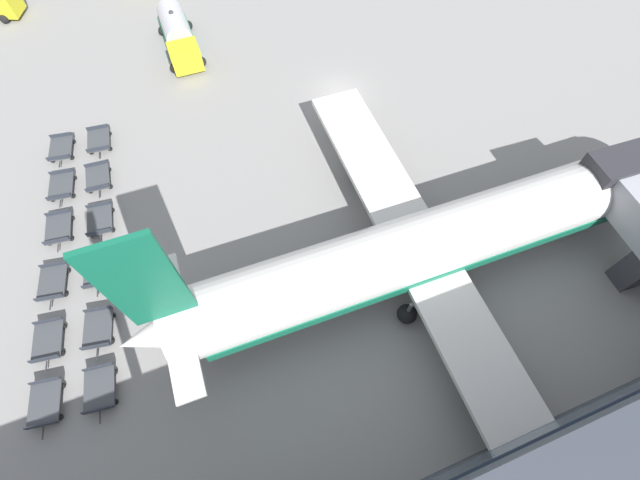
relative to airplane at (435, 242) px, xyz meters
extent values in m
plane|color=gray|center=(-18.39, 1.22, -3.16)|extent=(500.00, 500.00, 0.00)
cube|color=#232D3D|center=(11.56, 1.22, 3.49)|extent=(0.12, 94.33, 3.86)
cube|color=#2D2D33|center=(0.24, 12.99, 1.40)|extent=(2.63, 4.61, 3.18)
cylinder|color=white|center=(0.01, 0.57, 0.17)|extent=(4.92, 35.56, 4.26)
cone|color=white|center=(-0.32, -17.17, 0.17)|extent=(4.14, 5.19, 4.05)
cube|color=#146B4C|center=(-0.31, -16.37, 6.01)|extent=(0.34, 3.20, 7.43)
cube|color=white|center=(-0.31, -16.38, 0.81)|extent=(8.80, 1.73, 0.24)
cube|color=white|center=(-0.02, -0.84, -0.79)|extent=(31.41, 4.50, 0.44)
cylinder|color=#333338|center=(8.70, -0.61, -2.01)|extent=(2.14, 3.24, 2.08)
cylinder|color=#333338|center=(-8.72, -0.28, -2.01)|extent=(2.14, 3.24, 2.08)
cube|color=#146B4C|center=(0.01, 0.57, -0.58)|extent=(4.94, 32.02, 0.77)
cylinder|color=#56565B|center=(0.22, 11.58, -1.71)|extent=(0.24, 0.24, 1.62)
sphere|color=black|center=(0.22, 11.58, -2.52)|extent=(1.29, 1.29, 1.29)
cylinder|color=#56565B|center=(2.97, -3.03, -1.71)|extent=(0.24, 0.24, 1.62)
sphere|color=black|center=(2.97, -3.03, -2.52)|extent=(1.29, 1.29, 1.29)
cylinder|color=#56565B|center=(-3.09, -2.92, -1.71)|extent=(0.24, 0.24, 1.62)
sphere|color=black|center=(-3.09, -2.92, -2.52)|extent=(1.29, 1.29, 1.29)
cube|color=yellow|center=(-41.50, -26.16, -1.68)|extent=(3.06, 2.97, 2.17)
sphere|color=black|center=(-40.58, -26.88, -2.71)|extent=(0.90, 0.90, 0.90)
sphere|color=black|center=(-42.66, -26.00, -2.71)|extent=(0.90, 0.90, 0.90)
cube|color=yellow|center=(-26.33, -10.87, -1.64)|extent=(2.11, 2.69, 2.24)
cube|color=#2D8C5B|center=(-31.08, -10.84, -2.59)|extent=(5.34, 2.71, 1.14)
cylinder|color=silver|center=(-31.08, -10.84, -1.43)|extent=(5.07, 2.49, 2.46)
sphere|color=#333338|center=(-31.08, -10.84, -0.20)|extent=(0.44, 0.44, 0.44)
sphere|color=black|center=(-26.62, -12.14, -2.71)|extent=(0.90, 0.90, 0.90)
sphere|color=black|center=(-26.61, -9.60, -2.71)|extent=(0.90, 0.90, 0.90)
sphere|color=black|center=(-32.66, -12.10, -2.71)|extent=(0.90, 0.90, 0.90)
sphere|color=black|center=(-32.64, -9.56, -2.71)|extent=(0.90, 0.90, 0.90)
cube|color=#424449|center=(-20.03, -22.81, -2.61)|extent=(2.81, 2.14, 0.10)
cube|color=#2D333D|center=(-18.80, -23.00, -2.40)|extent=(0.36, 1.74, 0.32)
cube|color=#2D333D|center=(-21.25, -22.61, -2.40)|extent=(0.36, 1.74, 0.32)
cube|color=#333338|center=(-18.42, -23.07, -2.73)|extent=(0.70, 0.17, 0.06)
sphere|color=black|center=(-19.26, -23.69, -2.98)|extent=(0.36, 0.36, 0.36)
sphere|color=black|center=(-19.02, -22.21, -2.98)|extent=(0.36, 0.36, 0.36)
sphere|color=black|center=(-21.03, -23.40, -2.98)|extent=(0.36, 0.36, 0.36)
sphere|color=black|center=(-20.79, -21.93, -2.98)|extent=(0.36, 0.36, 0.36)
cube|color=#424449|center=(-15.99, -23.08, -2.61)|extent=(2.79, 2.11, 0.10)
cube|color=#2D333D|center=(-14.76, -23.26, -2.40)|extent=(0.33, 1.75, 0.32)
cube|color=#2D333D|center=(-17.22, -22.90, -2.40)|extent=(0.33, 1.75, 0.32)
cube|color=#333338|center=(-14.38, -23.32, -2.73)|extent=(0.70, 0.16, 0.06)
sphere|color=black|center=(-15.21, -23.95, -2.98)|extent=(0.36, 0.36, 0.36)
sphere|color=black|center=(-14.99, -22.47, -2.98)|extent=(0.36, 0.36, 0.36)
sphere|color=black|center=(-16.98, -23.69, -2.98)|extent=(0.36, 0.36, 0.36)
sphere|color=black|center=(-16.77, -22.22, -2.98)|extent=(0.36, 0.36, 0.36)
cube|color=#424449|center=(-12.07, -23.57, -2.61)|extent=(2.75, 2.04, 0.10)
cube|color=#2D333D|center=(-10.84, -23.71, -2.40)|extent=(0.28, 1.75, 0.32)
cube|color=#2D333D|center=(-13.30, -23.42, -2.40)|extent=(0.28, 1.75, 0.32)
cube|color=#333338|center=(-10.45, -23.75, -2.73)|extent=(0.70, 0.14, 0.06)
sphere|color=black|center=(-11.26, -24.41, -2.98)|extent=(0.36, 0.36, 0.36)
sphere|color=black|center=(-11.09, -22.93, -2.98)|extent=(0.36, 0.36, 0.36)
sphere|color=black|center=(-13.05, -24.20, -2.98)|extent=(0.36, 0.36, 0.36)
sphere|color=black|center=(-12.87, -22.72, -2.98)|extent=(0.36, 0.36, 0.36)
cube|color=#424449|center=(-7.73, -24.26, -2.61)|extent=(2.83, 2.17, 0.10)
cube|color=#2D333D|center=(-6.51, -24.47, -2.40)|extent=(0.38, 1.74, 0.32)
cube|color=#2D333D|center=(-8.96, -24.04, -2.40)|extent=(0.38, 1.74, 0.32)
cube|color=#333338|center=(-6.13, -24.54, -2.73)|extent=(0.70, 0.18, 0.06)
sphere|color=black|center=(-6.98, -25.15, -2.98)|extent=(0.36, 0.36, 0.36)
sphere|color=black|center=(-6.72, -23.68, -2.98)|extent=(0.36, 0.36, 0.36)
sphere|color=black|center=(-8.74, -24.84, -2.98)|extent=(0.36, 0.36, 0.36)
sphere|color=black|center=(-8.49, -23.37, -2.98)|extent=(0.36, 0.36, 0.36)
cube|color=#424449|center=(-3.64, -24.80, -2.61)|extent=(2.79, 2.11, 0.10)
cube|color=#2D333D|center=(-2.41, -24.98, -2.40)|extent=(0.33, 1.75, 0.32)
cube|color=#2D333D|center=(-4.87, -24.62, -2.40)|extent=(0.33, 1.75, 0.32)
cube|color=#333338|center=(-2.03, -25.04, -2.73)|extent=(0.70, 0.16, 0.06)
sphere|color=black|center=(-2.86, -25.67, -2.98)|extent=(0.36, 0.36, 0.36)
sphere|color=black|center=(-2.65, -24.19, -2.98)|extent=(0.36, 0.36, 0.36)
sphere|color=black|center=(-4.64, -25.41, -2.98)|extent=(0.36, 0.36, 0.36)
sphere|color=black|center=(-4.42, -23.94, -2.98)|extent=(0.36, 0.36, 0.36)
cube|color=#424449|center=(0.19, -25.19, -2.61)|extent=(2.80, 2.12, 0.10)
cube|color=#2D333D|center=(1.42, -25.38, -2.40)|extent=(0.34, 1.75, 0.32)
cube|color=#2D333D|center=(-1.04, -25.01, -2.40)|extent=(0.34, 1.75, 0.32)
cube|color=#333338|center=(1.81, -25.44, -2.73)|extent=(0.70, 0.16, 0.06)
sphere|color=black|center=(0.97, -26.07, -2.98)|extent=(0.36, 0.36, 0.36)
sphere|color=black|center=(1.19, -24.59, -2.98)|extent=(0.36, 0.36, 0.36)
sphere|color=black|center=(-0.81, -25.80, -2.98)|extent=(0.36, 0.36, 0.36)
sphere|color=black|center=(-0.58, -24.32, -2.98)|extent=(0.36, 0.36, 0.36)
cube|color=#424449|center=(-19.84, -19.83, -2.61)|extent=(2.73, 2.01, 0.10)
cube|color=#2D333D|center=(-18.60, -19.96, -2.40)|extent=(0.26, 1.75, 0.32)
cube|color=#2D333D|center=(-21.07, -19.70, -2.40)|extent=(0.26, 1.75, 0.32)
cube|color=#333338|center=(-18.22, -20.00, -2.73)|extent=(0.70, 0.13, 0.06)
sphere|color=black|center=(-19.02, -20.66, -2.98)|extent=(0.36, 0.36, 0.36)
sphere|color=black|center=(-18.87, -19.18, -2.98)|extent=(0.36, 0.36, 0.36)
sphere|color=black|center=(-20.81, -20.48, -2.98)|extent=(0.36, 0.36, 0.36)
sphere|color=black|center=(-20.65, -19.00, -2.98)|extent=(0.36, 0.36, 0.36)
cube|color=#424449|center=(-15.82, -20.36, -2.61)|extent=(2.68, 1.93, 0.10)
cube|color=#2D333D|center=(-14.58, -20.44, -2.40)|extent=(0.20, 1.76, 0.32)
cube|color=#2D333D|center=(-17.05, -20.27, -2.40)|extent=(0.20, 1.76, 0.32)
cube|color=#333338|center=(-14.19, -20.47, -2.73)|extent=(0.70, 0.11, 0.06)
sphere|color=black|center=(-14.97, -21.16, -2.98)|extent=(0.36, 0.36, 0.36)
sphere|color=black|center=(-14.87, -19.67, -2.98)|extent=(0.36, 0.36, 0.36)
sphere|color=black|center=(-16.76, -21.04, -2.98)|extent=(0.36, 0.36, 0.36)
sphere|color=black|center=(-16.66, -19.55, -2.98)|extent=(0.36, 0.36, 0.36)
cube|color=#424449|center=(-11.72, -20.68, -2.61)|extent=(2.73, 2.02, 0.10)
cube|color=#2D333D|center=(-10.49, -20.81, -2.40)|extent=(0.27, 1.75, 0.32)
cube|color=#2D333D|center=(-12.95, -20.55, -2.40)|extent=(0.27, 1.75, 0.32)
cube|color=#333338|center=(-10.10, -20.85, -2.73)|extent=(0.70, 0.13, 0.06)
sphere|color=black|center=(-10.91, -21.52, -2.98)|extent=(0.36, 0.36, 0.36)
sphere|color=black|center=(-10.75, -20.03, -2.98)|extent=(0.36, 0.36, 0.36)
sphere|color=black|center=(-12.69, -21.33, -2.98)|extent=(0.36, 0.36, 0.36)
sphere|color=black|center=(-12.53, -19.84, -2.98)|extent=(0.36, 0.36, 0.36)
cube|color=#424449|center=(-7.58, -21.33, -2.61)|extent=(2.77, 2.08, 0.10)
cube|color=#2D333D|center=(-6.35, -21.49, -2.40)|extent=(0.31, 1.75, 0.32)
cube|color=#2D333D|center=(-8.82, -21.16, -2.40)|extent=(0.31, 1.75, 0.32)
cube|color=#333338|center=(-5.97, -21.54, -2.73)|extent=(0.70, 0.15, 0.06)
sphere|color=black|center=(-6.79, -22.18, -2.98)|extent=(0.36, 0.36, 0.36)
sphere|color=black|center=(-6.60, -20.71, -2.98)|extent=(0.36, 0.36, 0.36)
sphere|color=black|center=(-8.57, -21.95, -2.98)|extent=(0.36, 0.36, 0.36)
sphere|color=black|center=(-8.38, -20.47, -2.98)|extent=(0.36, 0.36, 0.36)
cube|color=#424449|center=(-3.31, -21.77, -2.61)|extent=(2.83, 2.18, 0.10)
cube|color=#2D333D|center=(-2.09, -21.99, -2.40)|extent=(0.39, 1.74, 0.32)
cube|color=#2D333D|center=(-4.53, -21.55, -2.40)|extent=(0.39, 1.74, 0.32)
cube|color=#333338|center=(-1.70, -22.06, -2.73)|extent=(0.70, 0.18, 0.06)
sphere|color=black|center=(-2.56, -22.66, -2.98)|extent=(0.36, 0.36, 0.36)
sphere|color=black|center=(-2.29, -21.20, -2.98)|extent=(0.36, 0.36, 0.36)
sphere|color=black|center=(-4.32, -22.35, -2.98)|extent=(0.36, 0.36, 0.36)
sphere|color=black|center=(-4.06, -20.88, -2.98)|extent=(0.36, 0.36, 0.36)
cube|color=#424449|center=(0.51, -22.13, -2.61)|extent=(2.76, 2.05, 0.10)
cube|color=#2D333D|center=(1.74, -22.28, -2.40)|extent=(0.29, 1.75, 0.32)
cube|color=#2D333D|center=(-0.72, -21.98, -2.40)|extent=(0.29, 1.75, 0.32)
cube|color=#333338|center=(2.13, -22.32, -2.73)|extent=(0.70, 0.14, 0.06)
sphere|color=black|center=(1.31, -22.97, -2.98)|extent=(0.36, 0.36, 0.36)
sphere|color=black|center=(1.49, -21.49, -2.98)|extent=(0.36, 0.36, 0.36)
sphere|color=black|center=(-0.47, -22.76, -2.98)|extent=(0.36, 0.36, 0.36)
sphere|color=black|center=(-0.29, -21.28, -2.98)|extent=(0.36, 0.36, 0.36)
camera|label=1|loc=(10.05, -11.80, 23.65)|focal=24.00mm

